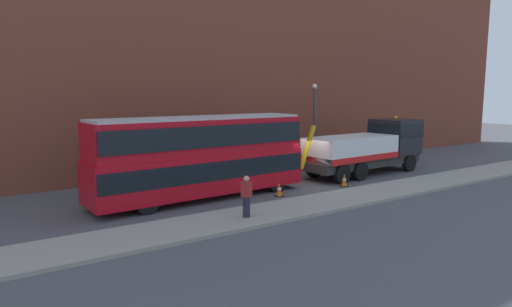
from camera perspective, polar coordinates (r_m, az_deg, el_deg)
The scene contains 9 objects.
ground_plane at distance 25.24m, azimuth 5.78°, elevation -3.97°, with size 120.00×120.00×0.00m, color #4C4C51.
near_kerb at distance 22.24m, azimuth 12.74°, elevation -5.55°, with size 60.00×2.80×0.15m, color gray.
building_facade at distance 30.18m, azimuth -2.22°, elevation 13.39°, with size 60.00×1.50×16.00m.
recovery_tow_truck at distance 28.97m, azimuth 14.59°, elevation 0.87°, with size 10.20×3.11×3.67m.
double_decker_bus at distance 21.44m, azimuth -7.19°, elevation -0.05°, with size 11.14×3.12×4.06m.
pedestrian_onlooker at distance 17.79m, azimuth -1.26°, elevation -5.72°, with size 0.44×0.48×1.71m.
traffic_cone_near_bus at distance 22.04m, azimuth 3.06°, elevation -4.78°, with size 0.36×0.36×0.72m.
traffic_cone_midway at distance 24.83m, azimuth 11.48°, elevation -3.49°, with size 0.36×0.36×0.72m.
street_lamp at distance 31.24m, azimuth 7.60°, elevation 4.70°, with size 0.36×0.36×5.83m.
Camera 1 is at (-15.84, -18.96, 5.17)m, focal length 30.55 mm.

